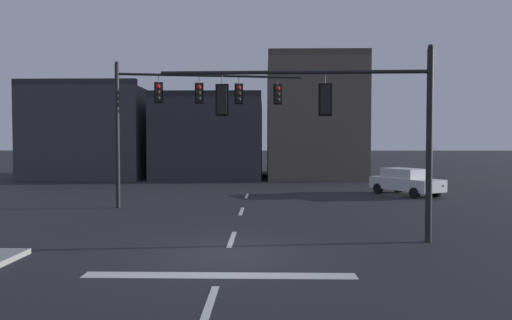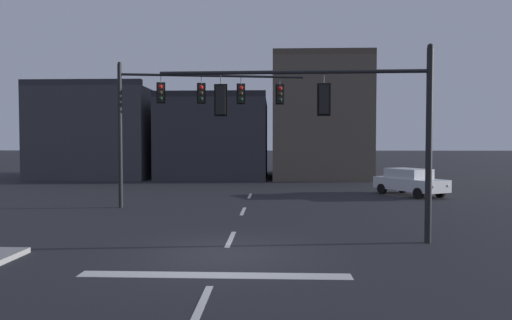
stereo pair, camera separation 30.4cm
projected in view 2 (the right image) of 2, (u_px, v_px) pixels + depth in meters
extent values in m
plane|color=#232328|center=(224.00, 254.00, 12.47)|extent=(400.00, 400.00, 0.00)
cube|color=silver|center=(215.00, 275.00, 10.47)|extent=(6.40, 0.50, 0.01)
cube|color=silver|center=(201.00, 306.00, 8.47)|extent=(0.16, 2.40, 0.01)
cube|color=silver|center=(231.00, 239.00, 14.46)|extent=(0.16, 2.40, 0.01)
cube|color=silver|center=(243.00, 211.00, 20.46)|extent=(0.16, 2.40, 0.01)
cube|color=silver|center=(250.00, 196.00, 26.45)|extent=(0.16, 2.40, 0.01)
cylinder|color=black|center=(429.00, 146.00, 13.81)|extent=(0.20, 0.20, 6.02)
cylinder|color=black|center=(293.00, 72.00, 13.98)|extent=(8.41, 0.30, 0.12)
sphere|color=black|center=(430.00, 46.00, 13.70)|extent=(0.18, 0.18, 0.18)
cylinder|color=#56565B|center=(324.00, 79.00, 13.93)|extent=(0.03, 0.03, 0.35)
cube|color=black|center=(324.00, 100.00, 13.95)|extent=(0.31, 0.25, 0.90)
sphere|color=red|center=(323.00, 91.00, 14.07)|extent=(0.20, 0.20, 0.20)
sphere|color=#2D2314|center=(323.00, 100.00, 14.08)|extent=(0.20, 0.20, 0.20)
sphere|color=black|center=(323.00, 109.00, 14.09)|extent=(0.20, 0.20, 0.20)
cube|color=black|center=(324.00, 100.00, 13.93)|extent=(0.42, 0.04, 1.02)
cylinder|color=#56565B|center=(221.00, 80.00, 14.12)|extent=(0.03, 0.03, 0.35)
cube|color=black|center=(221.00, 100.00, 14.15)|extent=(0.31, 0.25, 0.90)
sphere|color=red|center=(221.00, 92.00, 14.27)|extent=(0.20, 0.20, 0.20)
sphere|color=#2D2314|center=(221.00, 101.00, 14.28)|extent=(0.20, 0.20, 0.20)
sphere|color=black|center=(221.00, 109.00, 14.29)|extent=(0.20, 0.20, 0.20)
cube|color=black|center=(221.00, 100.00, 14.13)|extent=(0.42, 0.04, 1.02)
cylinder|color=black|center=(120.00, 137.00, 21.52)|extent=(0.20, 0.20, 6.87)
cylinder|color=black|center=(213.00, 76.00, 21.90)|extent=(8.86, 1.43, 0.12)
sphere|color=black|center=(119.00, 64.00, 21.39)|extent=(0.18, 0.18, 0.18)
cylinder|color=#56565B|center=(161.00, 80.00, 21.63)|extent=(0.03, 0.03, 0.35)
cube|color=black|center=(161.00, 93.00, 21.65)|extent=(0.33, 0.28, 0.90)
sphere|color=red|center=(161.00, 87.00, 21.51)|extent=(0.20, 0.20, 0.20)
sphere|color=#2D2314|center=(161.00, 93.00, 21.52)|extent=(0.20, 0.20, 0.20)
sphere|color=black|center=(161.00, 98.00, 21.53)|extent=(0.20, 0.20, 0.20)
cube|color=black|center=(161.00, 93.00, 21.67)|extent=(0.42, 0.09, 1.02)
cylinder|color=#56565B|center=(201.00, 80.00, 21.84)|extent=(0.03, 0.03, 0.35)
cube|color=black|center=(201.00, 93.00, 21.86)|extent=(0.33, 0.28, 0.90)
sphere|color=red|center=(201.00, 87.00, 21.72)|extent=(0.20, 0.20, 0.20)
sphere|color=#2D2314|center=(201.00, 93.00, 21.73)|extent=(0.20, 0.20, 0.20)
sphere|color=black|center=(201.00, 99.00, 21.74)|extent=(0.20, 0.20, 0.20)
cube|color=black|center=(201.00, 93.00, 21.88)|extent=(0.42, 0.09, 1.02)
cylinder|color=#56565B|center=(241.00, 81.00, 22.05)|extent=(0.03, 0.03, 0.35)
cube|color=black|center=(241.00, 94.00, 22.07)|extent=(0.33, 0.28, 0.90)
sphere|color=red|center=(241.00, 88.00, 21.93)|extent=(0.20, 0.20, 0.20)
sphere|color=#2D2314|center=(241.00, 94.00, 21.94)|extent=(0.20, 0.20, 0.20)
sphere|color=black|center=(241.00, 99.00, 21.95)|extent=(0.20, 0.20, 0.20)
cube|color=black|center=(241.00, 94.00, 22.09)|extent=(0.42, 0.09, 1.02)
cylinder|color=#56565B|center=(280.00, 82.00, 22.26)|extent=(0.03, 0.03, 0.35)
cube|color=black|center=(280.00, 94.00, 22.29)|extent=(0.33, 0.28, 0.90)
sphere|color=red|center=(280.00, 88.00, 22.15)|extent=(0.20, 0.20, 0.20)
sphere|color=#2D2314|center=(280.00, 94.00, 22.16)|extent=(0.20, 0.20, 0.20)
sphere|color=black|center=(280.00, 100.00, 22.17)|extent=(0.20, 0.20, 0.20)
cube|color=black|center=(280.00, 94.00, 22.31)|extent=(0.42, 0.09, 1.02)
cube|color=silver|center=(410.00, 184.00, 26.56)|extent=(3.69, 4.72, 0.70)
cube|color=silver|center=(408.00, 173.00, 26.67)|extent=(2.59, 2.93, 0.56)
cube|color=#2D3842|center=(418.00, 174.00, 25.98)|extent=(1.45, 0.95, 0.47)
cube|color=#2D3842|center=(394.00, 173.00, 27.72)|extent=(1.44, 0.92, 0.46)
cylinder|color=black|center=(440.00, 192.00, 25.65)|extent=(0.50, 0.67, 0.64)
cylinder|color=black|center=(418.00, 194.00, 24.89)|extent=(0.50, 0.67, 0.64)
cylinder|color=black|center=(403.00, 188.00, 28.25)|extent=(0.50, 0.67, 0.64)
cylinder|color=black|center=(382.00, 189.00, 27.49)|extent=(0.50, 0.67, 0.64)
sphere|color=silver|center=(447.00, 186.00, 24.86)|extent=(0.16, 0.16, 0.16)
sphere|color=silver|center=(432.00, 187.00, 24.35)|extent=(0.16, 0.16, 0.16)
cube|color=maroon|center=(384.00, 180.00, 28.50)|extent=(1.22, 0.69, 0.12)
cube|color=#38383D|center=(99.00, 134.00, 41.00)|extent=(10.20, 8.30, 7.92)
cube|color=#2B2B30|center=(81.00, 82.00, 37.00)|extent=(10.20, 0.60, 0.50)
cube|color=#2D2D33|center=(216.00, 140.00, 41.29)|extent=(9.38, 9.65, 6.94)
cube|color=black|center=(209.00, 94.00, 36.64)|extent=(9.38, 0.60, 0.50)
cube|color=brown|center=(316.00, 123.00, 42.96)|extent=(8.32, 13.82, 10.28)
cube|color=#493F35|center=(324.00, 52.00, 36.16)|extent=(8.32, 0.60, 0.50)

